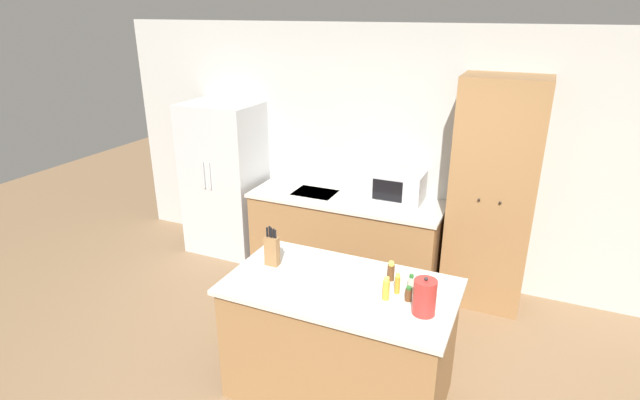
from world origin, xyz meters
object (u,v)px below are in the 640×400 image
object	(u,v)px
kettle	(425,297)
spice_bottle_pale_salt	(391,272)
microwave	(398,186)
spice_bottle_tall_dark	(386,289)
pantry_cabinet	(492,196)
spice_bottle_short_red	(397,284)
knife_block	(272,250)
spice_bottle_green_herb	(411,283)
refrigerator	(225,179)
spice_bottle_amber_oil	(409,294)

from	to	relation	value
kettle	spice_bottle_pale_salt	bearing A→B (deg)	134.30
microwave	spice_bottle_tall_dark	xyz separation A→B (m)	(0.46, -1.90, -0.04)
pantry_cabinet	kettle	xyz separation A→B (m)	(-0.19, -1.89, -0.05)
spice_bottle_pale_salt	spice_bottle_short_red	bearing A→B (deg)	-59.24
microwave	knife_block	world-z (taller)	knife_block
knife_block	spice_bottle_green_herb	world-z (taller)	knife_block
spice_bottle_green_herb	kettle	bearing A→B (deg)	-57.95
microwave	kettle	world-z (taller)	microwave
refrigerator	knife_block	bearing A→B (deg)	-46.83
refrigerator	knife_block	size ratio (longest dim) A/B	5.65
spice_bottle_tall_dark	spice_bottle_green_herb	distance (m)	0.21
microwave	knife_block	distance (m)	1.85
spice_bottle_pale_salt	kettle	distance (m)	0.45
kettle	refrigerator	bearing A→B (deg)	146.24
spice_bottle_tall_dark	spice_bottle_short_red	distance (m)	0.11
microwave	spice_bottle_short_red	world-z (taller)	microwave
pantry_cabinet	knife_block	distance (m)	2.20
microwave	spice_bottle_tall_dark	size ratio (longest dim) A/B	3.13
spice_bottle_tall_dark	spice_bottle_amber_oil	bearing A→B (deg)	17.24
knife_block	kettle	world-z (taller)	knife_block
knife_block	spice_bottle_tall_dark	xyz separation A→B (m)	(0.92, -0.11, -0.05)
knife_block	spice_bottle_short_red	distance (m)	0.97
spice_bottle_tall_dark	microwave	bearing A→B (deg)	103.50
spice_bottle_amber_oil	kettle	xyz separation A→B (m)	(0.13, -0.11, 0.07)
pantry_cabinet	spice_bottle_pale_salt	world-z (taller)	pantry_cabinet
spice_bottle_short_red	microwave	bearing A→B (deg)	105.69
microwave	spice_bottle_pale_salt	bearing A→B (deg)	-75.86
spice_bottle_tall_dark	spice_bottle_green_herb	xyz separation A→B (m)	(0.13, 0.16, -0.02)
microwave	knife_block	bearing A→B (deg)	-104.45
refrigerator	pantry_cabinet	distance (m)	2.95
spice_bottle_tall_dark	spice_bottle_amber_oil	world-z (taller)	spice_bottle_tall_dark
spice_bottle_green_herb	spice_bottle_tall_dark	bearing A→B (deg)	-127.80
pantry_cabinet	knife_block	bearing A→B (deg)	-128.70
refrigerator	pantry_cabinet	world-z (taller)	pantry_cabinet
spice_bottle_tall_dark	spice_bottle_green_herb	world-z (taller)	spice_bottle_tall_dark
microwave	spice_bottle_short_red	xyz separation A→B (m)	(0.50, -1.79, -0.04)
spice_bottle_amber_oil	spice_bottle_pale_salt	xyz separation A→B (m)	(-0.18, 0.21, 0.02)
microwave	kettle	xyz separation A→B (m)	(0.72, -1.96, 0.00)
spice_bottle_tall_dark	spice_bottle_amber_oil	distance (m)	0.15
pantry_cabinet	spice_bottle_amber_oil	distance (m)	1.82
pantry_cabinet	spice_bottle_green_herb	size ratio (longest dim) A/B	17.03
knife_block	spice_bottle_amber_oil	world-z (taller)	knife_block
spice_bottle_tall_dark	kettle	xyz separation A→B (m)	(0.27, -0.06, 0.04)
knife_block	spice_bottle_pale_salt	size ratio (longest dim) A/B	2.17
knife_block	spice_bottle_tall_dark	bearing A→B (deg)	-6.72
knife_block	kettle	size ratio (longest dim) A/B	1.20
microwave	kettle	distance (m)	2.09
pantry_cabinet	spice_bottle_tall_dark	world-z (taller)	pantry_cabinet
microwave	spice_bottle_pale_salt	size ratio (longest dim) A/B	3.56
refrigerator	knife_block	distance (m)	2.29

